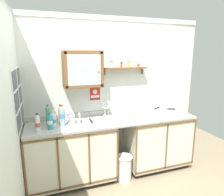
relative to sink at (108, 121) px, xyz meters
name	(u,v)px	position (x,y,z in m)	size (l,w,h in m)	color
floor	(121,184)	(0.09, -0.33, -0.93)	(5.66, 5.66, 0.00)	gray
back_wall	(108,95)	(0.09, 0.28, 0.35)	(3.26, 0.07, 2.53)	silver
side_wall_left	(10,122)	(-1.27, -0.64, 0.34)	(0.05, 3.38, 2.53)	silver
lower_cabinet_run	(72,155)	(-0.59, -0.03, -0.46)	(1.28, 0.58, 0.92)	black
lower_cabinet_run_right	(157,141)	(0.87, -0.03, -0.46)	(1.09, 0.58, 0.92)	black
countertop	(115,120)	(0.09, -0.04, 0.01)	(2.62, 0.61, 0.03)	#B2B2AD
backsplash	(109,112)	(0.09, 0.24, 0.06)	(2.62, 0.02, 0.08)	#B2B2AD
sink	(108,121)	(0.00, 0.00, 0.00)	(0.58, 0.41, 0.39)	silver
hot_plate_stove	(167,112)	(1.05, -0.02, 0.05)	(0.41, 0.26, 0.07)	silver
saucepan	(161,107)	(0.95, 0.00, 0.13)	(0.31, 0.23, 0.08)	silver
bottle_water_clear_0	(53,119)	(-0.82, -0.04, 0.12)	(0.09, 0.09, 0.23)	silver
bottle_juice_amber_1	(60,115)	(-0.71, 0.07, 0.15)	(0.06, 0.06, 0.28)	gold
bottle_soda_green_2	(48,116)	(-0.88, 0.05, 0.16)	(0.07, 0.07, 0.30)	#4CB266
bottle_water_blue_3	(62,116)	(-0.70, -0.07, 0.17)	(0.07, 0.07, 0.31)	#8CB7E0
bottle_opaque_white_4	(38,123)	(-1.03, -0.14, 0.13)	(0.06, 0.06, 0.24)	white
bottle_detergent_teal_5	(50,122)	(-0.87, -0.13, 0.13)	(0.07, 0.07, 0.23)	teal
dish_rack	(79,121)	(-0.46, -0.03, 0.05)	(0.36, 0.22, 0.16)	#B2B2B7
mug	(125,114)	(0.30, 0.05, 0.07)	(0.09, 0.13, 0.10)	white
wall_cabinet	(83,69)	(-0.36, 0.11, 0.80)	(0.57, 0.31, 0.53)	brown
spice_shelf	(125,67)	(0.35, 0.19, 0.81)	(0.73, 0.14, 0.23)	brown
warning_sign	(95,93)	(-0.14, 0.25, 0.40)	(0.16, 0.01, 0.22)	#B2261E
window	(18,98)	(-1.24, -0.13, 0.48)	(0.03, 0.77, 0.76)	#262D38
trash_bin	(124,168)	(0.19, -0.23, -0.72)	(0.25, 0.25, 0.41)	silver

